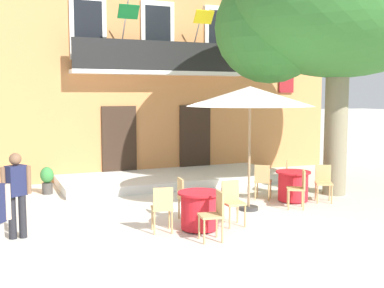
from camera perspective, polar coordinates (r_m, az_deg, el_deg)
ground_plane at (r=10.89m, az=1.16°, el=-8.21°), size 120.00×120.00×0.00m
building_facade at (r=17.39m, az=-6.31°, el=9.52°), size 13.00×5.09×7.50m
entrance_step_platform at (r=14.47m, az=-2.39°, el=-4.14°), size 6.65×2.59×0.25m
plane_tree at (r=13.25m, az=16.82°, el=14.63°), size 5.99×5.26×6.60m
cafe_table_near_tree at (r=12.16m, az=12.03°, el=-4.93°), size 0.86×0.86×0.76m
cafe_chair_near_tree_0 at (r=12.30m, az=15.50°, el=-4.25°), size 0.55×0.55×0.91m
cafe_chair_near_tree_1 at (r=12.88m, az=11.75°, el=-3.70°), size 0.56×0.56×0.91m
cafe_chair_near_tree_2 at (r=12.14m, az=8.47°, el=-4.23°), size 0.56×0.56×0.91m
cafe_chair_near_tree_3 at (r=11.41m, az=12.73°, el=-4.97°), size 0.55×0.55×0.91m
cafe_table_middle at (r=9.46m, az=0.91°, el=-7.94°), size 0.86×0.86×0.76m
cafe_chair_middle_0 at (r=8.75m, az=2.73°, el=-8.18°), size 0.45×0.45×0.91m
cafe_chair_middle_1 at (r=9.79m, az=4.86°, el=-6.66°), size 0.41×0.41×0.91m
cafe_chair_middle_2 at (r=10.11m, az=-0.81°, el=-6.24°), size 0.44×0.44×0.91m
cafe_chair_middle_3 at (r=9.23m, az=-3.57°, el=-7.44°), size 0.47×0.47×0.91m
cafe_umbrella at (r=10.87m, az=6.97°, el=5.64°), size 2.90×2.90×2.85m
ground_planter_left at (r=13.35m, az=-17.00°, el=-4.01°), size 0.36×0.36×0.74m
pedestrian_near_entrance at (r=9.38m, az=-20.32°, el=-5.26°), size 0.53×0.36×1.60m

